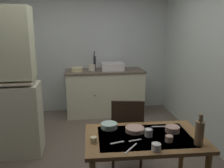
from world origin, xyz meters
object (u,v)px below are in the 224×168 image
object	(u,v)px
chair_far_side	(127,132)
glass_bottle	(200,132)
dining_table	(144,145)
mixing_bowl_counter	(77,70)
hand_pump	(95,62)
sink_basin	(112,66)
teacup_cream	(149,133)
serving_bowl_wide	(109,126)
hutch_cabinet	(2,90)

from	to	relation	value
chair_far_side	glass_bottle	world-z (taller)	glass_bottle
dining_table	mixing_bowl_counter	bearing A→B (deg)	104.06
hand_pump	mixing_bowl_counter	xyz separation A→B (m)	(-0.36, -0.10, -0.13)
sink_basin	glass_bottle	distance (m)	2.84
teacup_cream	hand_pump	bearing A→B (deg)	96.78
serving_bowl_wide	sink_basin	bearing A→B (deg)	80.50
chair_far_side	hand_pump	bearing A→B (deg)	96.46
glass_bottle	dining_table	bearing A→B (deg)	152.11
mixing_bowl_counter	glass_bottle	distance (m)	2.97
hutch_cabinet	sink_basin	size ratio (longest dim) A/B	4.60
mixing_bowl_counter	hutch_cabinet	bearing A→B (deg)	-126.73
dining_table	serving_bowl_wide	bearing A→B (deg)	142.87
mixing_bowl_counter	glass_bottle	xyz separation A→B (m)	(1.07, -2.76, -0.11)
teacup_cream	glass_bottle	size ratio (longest dim) A/B	0.26
sink_basin	mixing_bowl_counter	world-z (taller)	sink_basin
dining_table	chair_far_side	xyz separation A→B (m)	(-0.04, 0.58, -0.13)
mixing_bowl_counter	chair_far_side	world-z (taller)	mixing_bowl_counter
chair_far_side	teacup_cream	size ratio (longest dim) A/B	12.62
serving_bowl_wide	hand_pump	bearing A→B (deg)	89.05
hutch_cabinet	dining_table	world-z (taller)	hutch_cabinet
hand_pump	glass_bottle	distance (m)	2.96
dining_table	teacup_cream	bearing A→B (deg)	-9.46
hutch_cabinet	teacup_cream	bearing A→B (deg)	-35.38
dining_table	teacup_cream	xyz separation A→B (m)	(0.04, -0.01, 0.14)
teacup_cream	hutch_cabinet	bearing A→B (deg)	144.62
hutch_cabinet	chair_far_side	distance (m)	1.76
hand_pump	serving_bowl_wide	distance (m)	2.41
serving_bowl_wide	glass_bottle	xyz separation A→B (m)	(0.75, -0.47, 0.09)
serving_bowl_wide	hutch_cabinet	bearing A→B (deg)	144.49
dining_table	glass_bottle	size ratio (longest dim) A/B	4.08
hand_pump	sink_basin	bearing A→B (deg)	-7.31
teacup_cream	glass_bottle	world-z (taller)	glass_bottle
hutch_cabinet	teacup_cream	world-z (taller)	hutch_cabinet
mixing_bowl_counter	glass_bottle	size ratio (longest dim) A/B	0.76
hutch_cabinet	dining_table	xyz separation A→B (m)	(1.64, -1.18, -0.32)
serving_bowl_wide	teacup_cream	distance (m)	0.43
dining_table	glass_bottle	xyz separation A→B (m)	(0.44, -0.23, 0.22)
hutch_cabinet	chair_far_side	size ratio (longest dim) A/B	2.15
hand_pump	teacup_cream	size ratio (longest dim) A/B	5.22
dining_table	chair_far_side	distance (m)	0.59
mixing_bowl_counter	teacup_cream	size ratio (longest dim) A/B	2.94
dining_table	chair_far_side	world-z (taller)	chair_far_side
mixing_bowl_counter	teacup_cream	bearing A→B (deg)	-75.21
teacup_cream	glass_bottle	xyz separation A→B (m)	(0.40, -0.22, 0.08)
mixing_bowl_counter	hand_pump	bearing A→B (deg)	14.92
hand_pump	teacup_cream	xyz separation A→B (m)	(0.31, -2.63, -0.32)
hand_pump	serving_bowl_wide	xyz separation A→B (m)	(-0.04, -2.39, -0.33)
sink_basin	hand_pump	distance (m)	0.37
hutch_cabinet	serving_bowl_wide	bearing A→B (deg)	-35.51
hand_pump	teacup_cream	distance (m)	2.67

